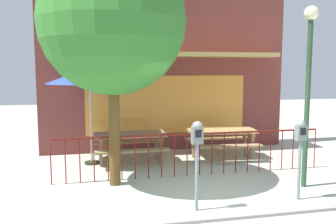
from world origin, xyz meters
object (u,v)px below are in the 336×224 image
(parking_meter_near, at_px, (197,142))
(patio_umbrella, at_px, (90,76))
(street_tree, at_px, (112,22))
(street_lamp, at_px, (309,69))
(picnic_table_right, at_px, (222,136))
(parking_meter_far, at_px, (301,139))
(picnic_table_left, at_px, (130,140))

(parking_meter_near, bearing_deg, patio_umbrella, 115.81)
(street_tree, xyz_separation_m, street_lamp, (3.76, -0.97, -0.93))
(picnic_table_right, height_order, parking_meter_far, parking_meter_far)
(picnic_table_right, height_order, street_tree, street_tree)
(picnic_table_left, bearing_deg, street_tree, -107.08)
(patio_umbrella, distance_m, parking_meter_far, 5.14)
(parking_meter_far, bearing_deg, street_lamp, 50.51)
(picnic_table_right, height_order, parking_meter_near, parking_meter_near)
(patio_umbrella, relative_size, parking_meter_near, 1.59)
(picnic_table_left, distance_m, patio_umbrella, 1.89)
(picnic_table_left, bearing_deg, street_lamp, -38.79)
(patio_umbrella, bearing_deg, parking_meter_near, -64.19)
(picnic_table_left, height_order, street_lamp, street_lamp)
(patio_umbrella, relative_size, street_lamp, 0.68)
(patio_umbrella, xyz_separation_m, street_lamp, (4.21, -2.78, 0.16))
(patio_umbrella, bearing_deg, street_lamp, -33.40)
(patio_umbrella, bearing_deg, picnic_table_left, -9.69)
(picnic_table_left, xyz_separation_m, picnic_table_right, (2.48, 0.02, 0.00))
(picnic_table_right, xyz_separation_m, patio_umbrella, (-3.44, 0.14, 1.61))
(picnic_table_right, bearing_deg, picnic_table_left, -179.55)
(street_lamp, bearing_deg, parking_meter_far, -129.49)
(picnic_table_left, relative_size, patio_umbrella, 0.74)
(patio_umbrella, bearing_deg, picnic_table_right, -2.41)
(parking_meter_far, distance_m, street_tree, 4.21)
(picnic_table_right, distance_m, patio_umbrella, 3.80)
(street_tree, bearing_deg, patio_umbrella, 104.13)
(picnic_table_left, bearing_deg, parking_meter_far, -50.10)
(picnic_table_right, bearing_deg, street_lamp, -73.60)
(patio_umbrella, xyz_separation_m, parking_meter_near, (1.70, -3.52, -1.04))
(street_tree, relative_size, street_lamp, 1.33)
(patio_umbrella, distance_m, parking_meter_near, 4.04)
(picnic_table_right, height_order, patio_umbrella, patio_umbrella)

